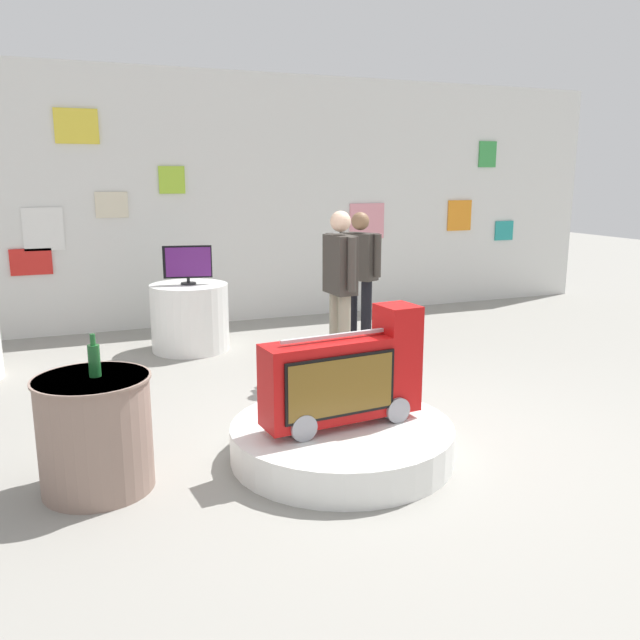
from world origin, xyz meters
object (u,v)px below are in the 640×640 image
object	(u,v)px
side_table_round	(95,432)
bottle_on_side_table	(94,359)
novelty_firetruck_tv	(346,378)
display_pedestal_left_rear	(190,317)
shopper_browsing_rear	(340,282)
main_display_pedestal	(342,441)
shopper_browsing_near_truck	(360,271)
tv_on_left_rear	(188,263)

from	to	relation	value
side_table_round	bottle_on_side_table	size ratio (longest dim) A/B	2.74
novelty_firetruck_tv	display_pedestal_left_rear	size ratio (longest dim) A/B	1.34
novelty_firetruck_tv	shopper_browsing_rear	distance (m)	1.94
main_display_pedestal	shopper_browsing_near_truck	xyz separation A→B (m)	(1.35, 2.59, 0.80)
display_pedestal_left_rear	tv_on_left_rear	distance (m)	0.62
display_pedestal_left_rear	shopper_browsing_rear	size ratio (longest dim) A/B	0.54
novelty_firetruck_tv	shopper_browsing_near_truck	distance (m)	2.93
shopper_browsing_near_truck	shopper_browsing_rear	xyz separation A→B (m)	(-0.60, -0.83, 0.04)
side_table_round	bottle_on_side_table	world-z (taller)	bottle_on_side_table
shopper_browsing_near_truck	side_table_round	bearing A→B (deg)	-140.79
display_pedestal_left_rear	bottle_on_side_table	xyz separation A→B (m)	(-1.19, -3.21, 0.47)
tv_on_left_rear	novelty_firetruck_tv	bearing A→B (deg)	-82.52
main_display_pedestal	novelty_firetruck_tv	world-z (taller)	novelty_firetruck_tv
display_pedestal_left_rear	tv_on_left_rear	xyz separation A→B (m)	(0.00, -0.00, 0.62)
novelty_firetruck_tv	bottle_on_side_table	distance (m)	1.67
tv_on_left_rear	bottle_on_side_table	distance (m)	3.43
tv_on_left_rear	shopper_browsing_near_truck	distance (m)	1.94
side_table_round	shopper_browsing_near_truck	bearing A→B (deg)	39.21
novelty_firetruck_tv	tv_on_left_rear	xyz separation A→B (m)	(-0.44, 3.37, 0.42)
novelty_firetruck_tv	shopper_browsing_rear	xyz separation A→B (m)	(0.73, 1.76, 0.38)
shopper_browsing_near_truck	novelty_firetruck_tv	bearing A→B (deg)	-117.14
display_pedestal_left_rear	shopper_browsing_rear	bearing A→B (deg)	-54.05
shopper_browsing_near_truck	shopper_browsing_rear	bearing A→B (deg)	-125.96
shopper_browsing_near_truck	shopper_browsing_rear	distance (m)	1.03
main_display_pedestal	side_table_round	world-z (taller)	side_table_round
main_display_pedestal	novelty_firetruck_tv	xyz separation A→B (m)	(0.02, -0.00, 0.46)
display_pedestal_left_rear	shopper_browsing_near_truck	bearing A→B (deg)	-23.86
novelty_firetruck_tv	side_table_round	xyz separation A→B (m)	(-1.66, 0.15, -0.21)
display_pedestal_left_rear	tv_on_left_rear	size ratio (longest dim) A/B	1.64
display_pedestal_left_rear	shopper_browsing_rear	xyz separation A→B (m)	(1.17, -1.61, 0.58)
shopper_browsing_rear	novelty_firetruck_tv	bearing A→B (deg)	-112.41
novelty_firetruck_tv	bottle_on_side_table	xyz separation A→B (m)	(-1.64, 0.16, 0.27)
bottle_on_side_table	shopper_browsing_near_truck	world-z (taller)	shopper_browsing_near_truck
main_display_pedestal	display_pedestal_left_rear	world-z (taller)	display_pedestal_left_rear
novelty_firetruck_tv	bottle_on_side_table	bearing A→B (deg)	174.29
main_display_pedestal	display_pedestal_left_rear	size ratio (longest dim) A/B	1.79
main_display_pedestal	shopper_browsing_rear	size ratio (longest dim) A/B	0.96
novelty_firetruck_tv	side_table_round	bearing A→B (deg)	174.74
shopper_browsing_near_truck	shopper_browsing_rear	size ratio (longest dim) A/B	0.96
tv_on_left_rear	shopper_browsing_rear	world-z (taller)	shopper_browsing_rear
main_display_pedestal	tv_on_left_rear	xyz separation A→B (m)	(-0.42, 3.37, 0.88)
side_table_round	shopper_browsing_rear	xyz separation A→B (m)	(2.39, 1.61, 0.58)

